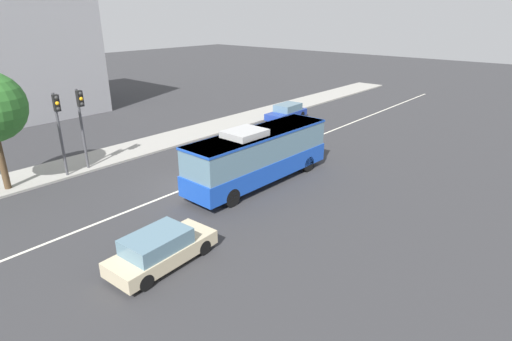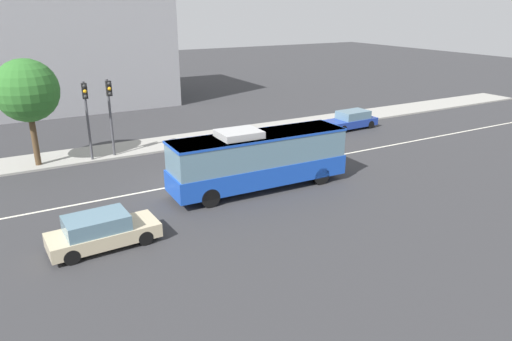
{
  "view_description": "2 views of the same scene",
  "coord_description": "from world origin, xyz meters",
  "views": [
    {
      "loc": [
        -14.06,
        -17.15,
        9.51
      ],
      "look_at": [
        1.92,
        -3.37,
        1.29
      ],
      "focal_mm": 28.62,
      "sensor_mm": 36.0,
      "label": 1
    },
    {
      "loc": [
        -9.0,
        -23.68,
        9.65
      ],
      "look_at": [
        2.4,
        -3.5,
        1.45
      ],
      "focal_mm": 32.91,
      "sensor_mm": 36.0,
      "label": 2
    }
  ],
  "objects": [
    {
      "name": "sedan_blue",
      "position": [
        16.38,
        5.29,
        0.72
      ],
      "size": [
        4.57,
        1.99,
        1.46
      ],
      "rotation": [
        0.0,
        0.0,
        3.19
      ],
      "color": "#1E3899",
      "rests_on": "ground_plane"
    },
    {
      "name": "transit_bus",
      "position": [
        3.08,
        -2.58,
        1.81
      ],
      "size": [
        10.05,
        2.72,
        3.46
      ],
      "rotation": [
        0.0,
        0.0,
        -0.02
      ],
      "color": "#1947B7",
      "rests_on": "ground_plane"
    },
    {
      "name": "lane_centre_line",
      "position": [
        0.0,
        0.0,
        0.01
      ],
      "size": [
        76.0,
        0.16,
        0.01
      ],
      "primitive_type": "cube",
      "color": "silver",
      "rests_on": "ground_plane"
    },
    {
      "name": "sedan_beige",
      "position": [
        -5.96,
        -5.16,
        0.72
      ],
      "size": [
        4.58,
        2.02,
        1.46
      ],
      "rotation": [
        0.0,
        0.0,
        0.05
      ],
      "color": "#C6B793",
      "rests_on": "ground_plane"
    },
    {
      "name": "ground_plane",
      "position": [
        0.0,
        0.0,
        0.0
      ],
      "size": [
        160.0,
        160.0,
        0.0
      ],
      "primitive_type": "plane",
      "color": "#333335"
    },
    {
      "name": "traffic_light_mid_block",
      "position": [
        -4.01,
        6.74,
        3.56
      ],
      "size": [
        0.34,
        0.62,
        5.2
      ],
      "rotation": [
        0.0,
        0.0,
        -1.65
      ],
      "color": "#47474C",
      "rests_on": "ground_plane"
    },
    {
      "name": "traffic_light_near_corner",
      "position": [
        -2.51,
        6.95,
        3.56
      ],
      "size": [
        0.33,
        0.62,
        5.2
      ],
      "rotation": [
        0.0,
        0.0,
        -1.52
      ],
      "color": "#47474C",
      "rests_on": "ground_plane"
    },
    {
      "name": "sidewalk_kerb",
      "position": [
        0.0,
        8.31,
        0.07
      ],
      "size": [
        80.0,
        3.55,
        0.14
      ],
      "primitive_type": "cube",
      "color": "#9E9B93",
      "rests_on": "ground_plane"
    }
  ]
}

